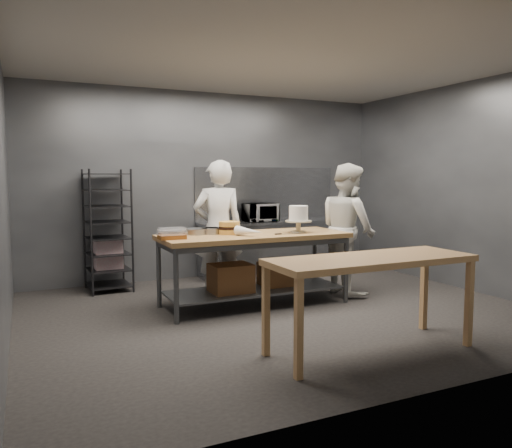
% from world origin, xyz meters
% --- Properties ---
extents(ground, '(6.00, 6.00, 0.00)m').
position_xyz_m(ground, '(0.00, 0.00, 0.00)').
color(ground, black).
rests_on(ground, ground).
extents(back_wall, '(6.00, 0.04, 3.00)m').
position_xyz_m(back_wall, '(0.00, 2.50, 1.50)').
color(back_wall, '#4C4F54').
rests_on(back_wall, ground).
extents(work_table, '(2.40, 0.90, 0.92)m').
position_xyz_m(work_table, '(-0.19, 0.44, 0.57)').
color(work_table, '#91623A').
rests_on(work_table, ground).
extents(near_counter, '(2.00, 0.70, 0.90)m').
position_xyz_m(near_counter, '(0.10, -1.55, 0.81)').
color(near_counter, '#A27643').
rests_on(near_counter, ground).
extents(back_counter, '(2.60, 0.60, 0.90)m').
position_xyz_m(back_counter, '(1.00, 2.18, 0.45)').
color(back_counter, slate).
rests_on(back_counter, ground).
extents(splashback_panel, '(2.60, 0.02, 0.90)m').
position_xyz_m(splashback_panel, '(1.00, 2.48, 1.35)').
color(splashback_panel, slate).
rests_on(splashback_panel, back_counter).
extents(speed_rack, '(0.63, 0.68, 1.75)m').
position_xyz_m(speed_rack, '(-1.74, 2.10, 0.86)').
color(speed_rack, black).
rests_on(speed_rack, ground).
extents(chef_behind, '(0.75, 0.56, 1.87)m').
position_xyz_m(chef_behind, '(-0.43, 1.08, 0.93)').
color(chef_behind, silver).
rests_on(chef_behind, ground).
extents(chef_right, '(0.77, 0.95, 1.83)m').
position_xyz_m(chef_right, '(1.30, 0.50, 0.91)').
color(chef_right, silver).
rests_on(chef_right, ground).
extents(microwave, '(0.54, 0.37, 0.30)m').
position_xyz_m(microwave, '(0.74, 2.18, 1.05)').
color(microwave, black).
rests_on(microwave, back_counter).
extents(frosted_cake_stand, '(0.34, 0.34, 0.35)m').
position_xyz_m(frosted_cake_stand, '(0.40, 0.33, 1.14)').
color(frosted_cake_stand, '#BCB296').
rests_on(frosted_cake_stand, work_table).
extents(layer_cake, '(0.26, 0.26, 0.16)m').
position_xyz_m(layer_cake, '(-0.48, 0.56, 1.00)').
color(layer_cake, gold).
rests_on(layer_cake, work_table).
extents(cake_pans, '(0.85, 0.41, 0.07)m').
position_xyz_m(cake_pans, '(-0.83, 0.67, 0.96)').
color(cake_pans, gray).
rests_on(cake_pans, work_table).
extents(piping_bag, '(0.29, 0.39, 0.12)m').
position_xyz_m(piping_bag, '(-0.34, 0.24, 0.98)').
color(piping_bag, white).
rests_on(piping_bag, work_table).
extents(offset_spatula, '(0.36, 0.02, 0.02)m').
position_xyz_m(offset_spatula, '(0.14, 0.24, 0.93)').
color(offset_spatula, slate).
rests_on(offset_spatula, work_table).
extents(pastry_clamshells, '(0.37, 0.41, 0.11)m').
position_xyz_m(pastry_clamshells, '(-1.24, 0.47, 0.98)').
color(pastry_clamshells, '#9A5E1E').
rests_on(pastry_clamshells, work_table).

